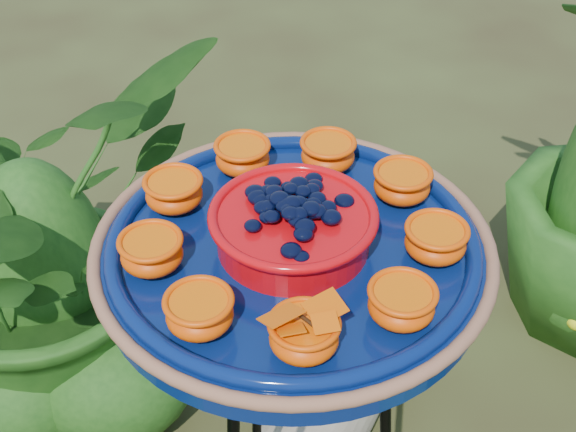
{
  "coord_description": "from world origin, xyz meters",
  "views": [
    {
      "loc": [
        -0.3,
        -0.74,
        1.48
      ],
      "look_at": [
        -0.12,
        -0.06,
        0.92
      ],
      "focal_mm": 50.0,
      "sensor_mm": 36.0,
      "label": 1
    }
  ],
  "objects": [
    {
      "name": "feeder_dish",
      "position": [
        -0.12,
        -0.09,
        0.9
      ],
      "size": [
        0.5,
        0.5,
        0.1
      ],
      "rotation": [
        0.0,
        0.0,
        0.16
      ],
      "color": "#06184F",
      "rests_on": "tripod_stand"
    },
    {
      "name": "driftwood_log",
      "position": [
        0.07,
        0.3,
        0.1
      ],
      "size": [
        0.56,
        0.61,
        0.21
      ],
      "primitive_type": "cylinder",
      "rotation": [
        0.0,
        1.57,
        0.87
      ],
      "color": "tan",
      "rests_on": "ground"
    },
    {
      "name": "shrub_back_left",
      "position": [
        -0.49,
        0.61,
        0.41
      ],
      "size": [
        0.97,
        0.97,
        0.82
      ],
      "primitive_type": "imported",
      "rotation": [
        0.0,
        0.0,
        0.78
      ],
      "color": "#1C4A13",
      "rests_on": "ground"
    }
  ]
}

